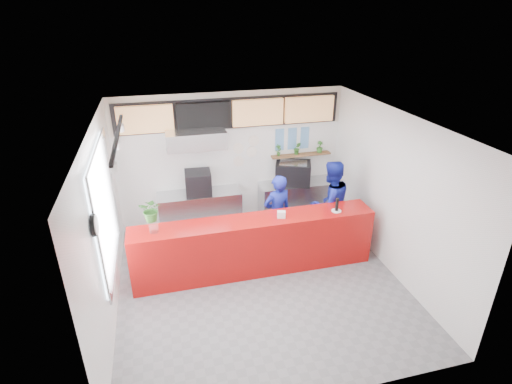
{
  "coord_description": "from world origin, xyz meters",
  "views": [
    {
      "loc": [
        -1.54,
        -5.73,
        4.61
      ],
      "look_at": [
        0.1,
        0.7,
        1.5
      ],
      "focal_mm": 28.0,
      "sensor_mm": 36.0,
      "label": 1
    }
  ],
  "objects_px": {
    "espresso_machine": "(293,173)",
    "staff_right": "(330,204)",
    "staff_center": "(277,213)",
    "panini_oven": "(198,183)",
    "service_counter": "(255,245)",
    "pepper_mill": "(337,204)"
  },
  "relations": [
    {
      "from": "espresso_machine",
      "to": "staff_right",
      "type": "bearing_deg",
      "value": -52.71
    },
    {
      "from": "staff_right",
      "to": "espresso_machine",
      "type": "bearing_deg",
      "value": -85.84
    },
    {
      "from": "service_counter",
      "to": "panini_oven",
      "type": "height_order",
      "value": "panini_oven"
    },
    {
      "from": "espresso_machine",
      "to": "staff_center",
      "type": "height_order",
      "value": "staff_center"
    },
    {
      "from": "staff_center",
      "to": "pepper_mill",
      "type": "xyz_separation_m",
      "value": [
        0.95,
        -0.68,
        0.42
      ]
    },
    {
      "from": "staff_center",
      "to": "staff_right",
      "type": "relative_size",
      "value": 0.89
    },
    {
      "from": "espresso_machine",
      "to": "staff_center",
      "type": "bearing_deg",
      "value": -101.59
    },
    {
      "from": "panini_oven",
      "to": "espresso_machine",
      "type": "bearing_deg",
      "value": 3.56
    },
    {
      "from": "espresso_machine",
      "to": "staff_right",
      "type": "xyz_separation_m",
      "value": [
        0.38,
        -1.23,
        -0.23
      ]
    },
    {
      "from": "service_counter",
      "to": "staff_right",
      "type": "height_order",
      "value": "staff_right"
    },
    {
      "from": "service_counter",
      "to": "pepper_mill",
      "type": "relative_size",
      "value": 17.93
    },
    {
      "from": "panini_oven",
      "to": "staff_right",
      "type": "bearing_deg",
      "value": -22.26
    },
    {
      "from": "staff_center",
      "to": "service_counter",
      "type": "bearing_deg",
      "value": 32.22
    },
    {
      "from": "panini_oven",
      "to": "staff_center",
      "type": "height_order",
      "value": "staff_center"
    },
    {
      "from": "service_counter",
      "to": "staff_center",
      "type": "distance_m",
      "value": 0.91
    },
    {
      "from": "service_counter",
      "to": "staff_center",
      "type": "xyz_separation_m",
      "value": [
        0.62,
        0.61,
        0.27
      ]
    },
    {
      "from": "staff_center",
      "to": "staff_right",
      "type": "bearing_deg",
      "value": 165.53
    },
    {
      "from": "panini_oven",
      "to": "espresso_machine",
      "type": "distance_m",
      "value": 2.16
    },
    {
      "from": "staff_right",
      "to": "pepper_mill",
      "type": "distance_m",
      "value": 0.74
    },
    {
      "from": "panini_oven",
      "to": "staff_center",
      "type": "bearing_deg",
      "value": -36.3
    },
    {
      "from": "service_counter",
      "to": "pepper_mill",
      "type": "height_order",
      "value": "pepper_mill"
    },
    {
      "from": "service_counter",
      "to": "staff_right",
      "type": "relative_size",
      "value": 2.44
    }
  ]
}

